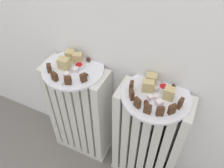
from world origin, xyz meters
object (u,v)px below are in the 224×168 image
(radiator_left, at_px, (80,113))
(plate_left, at_px, (73,69))
(radiator_right, at_px, (147,139))
(jam_bowl_left, at_px, (79,66))
(fork, at_px, (68,76))
(plate_right, at_px, (156,96))
(jam_bowl_right, at_px, (163,88))

(radiator_left, bearing_deg, plate_left, -116.57)
(radiator_right, bearing_deg, jam_bowl_left, 177.99)
(radiator_left, bearing_deg, fork, -81.22)
(plate_left, xyz_separation_m, jam_bowl_left, (0.02, 0.01, 0.02))
(radiator_right, bearing_deg, plate_right, -116.57)
(jam_bowl_right, xyz_separation_m, fork, (-0.40, -0.09, -0.01))
(plate_right, relative_size, jam_bowl_right, 6.99)
(radiator_right, xyz_separation_m, plate_left, (-0.39, -0.00, 0.32))
(jam_bowl_right, bearing_deg, plate_right, -118.23)
(radiator_left, distance_m, jam_bowl_left, 0.34)
(radiator_left, xyz_separation_m, radiator_right, (0.39, 0.00, 0.00))
(radiator_left, xyz_separation_m, plate_left, (-0.00, -0.00, 0.32))
(radiator_right, height_order, plate_right, plate_right)
(radiator_right, xyz_separation_m, fork, (-0.38, -0.06, 0.33))
(plate_left, height_order, jam_bowl_left, jam_bowl_left)
(plate_right, relative_size, fork, 2.67)
(plate_right, xyz_separation_m, jam_bowl_right, (0.02, 0.03, 0.02))
(jam_bowl_left, bearing_deg, plate_right, -2.01)
(plate_right, height_order, jam_bowl_left, jam_bowl_left)
(radiator_left, height_order, radiator_right, same)
(radiator_right, distance_m, jam_bowl_left, 0.50)
(plate_left, xyz_separation_m, plate_right, (0.39, 0.00, 0.00))
(plate_right, bearing_deg, jam_bowl_left, 177.99)
(radiator_left, height_order, fork, fork)
(jam_bowl_left, xyz_separation_m, fork, (-0.02, -0.07, -0.01))
(plate_left, distance_m, fork, 0.06)
(radiator_right, bearing_deg, jam_bowl_right, 61.77)
(radiator_left, xyz_separation_m, fork, (0.01, -0.06, 0.33))
(radiator_right, height_order, jam_bowl_right, jam_bowl_right)
(plate_left, relative_size, jam_bowl_right, 6.99)
(radiator_right, xyz_separation_m, plate_right, (-0.00, -0.00, 0.32))
(plate_left, distance_m, jam_bowl_left, 0.03)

